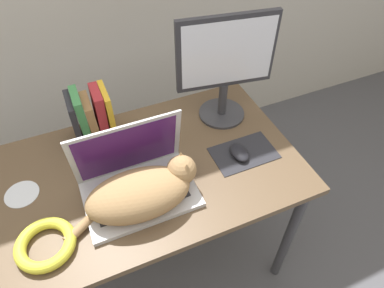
% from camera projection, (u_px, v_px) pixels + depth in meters
% --- Properties ---
extents(desk, '(1.13, 0.71, 0.76)m').
position_uv_depth(desk, '(153.00, 182.00, 1.37)').
color(desk, brown).
rests_on(desk, ground_plane).
extents(laptop, '(0.39, 0.26, 0.27)m').
position_uv_depth(laptop, '(137.00, 181.00, 1.20)').
color(laptop, '#B7B7BC').
rests_on(laptop, desk).
extents(cat, '(0.48, 0.22, 0.15)m').
position_uv_depth(cat, '(143.00, 192.00, 1.14)').
color(cat, '#99754C').
rests_on(cat, desk).
extents(external_monitor, '(0.39, 0.20, 0.46)m').
position_uv_depth(external_monitor, '(226.00, 65.00, 1.33)').
color(external_monitor, '#333338').
rests_on(external_monitor, desk).
extents(mousepad, '(0.25, 0.16, 0.00)m').
position_uv_depth(mousepad, '(244.00, 153.00, 1.36)').
color(mousepad, '#232328').
rests_on(mousepad, desk).
extents(computer_mouse, '(0.07, 0.10, 0.03)m').
position_uv_depth(computer_mouse, '(239.00, 152.00, 1.34)').
color(computer_mouse, black).
rests_on(computer_mouse, mousepad).
extents(book_row, '(0.16, 0.14, 0.23)m').
position_uv_depth(book_row, '(91.00, 117.00, 1.35)').
color(book_row, '#232328').
rests_on(book_row, desk).
extents(cable_coil, '(0.19, 0.19, 0.04)m').
position_uv_depth(cable_coil, '(45.00, 244.00, 1.07)').
color(cable_coil, gold).
rests_on(cable_coil, desk).
extents(cd_disc, '(0.12, 0.12, 0.00)m').
position_uv_depth(cd_disc, '(22.00, 194.00, 1.22)').
color(cd_disc, silver).
rests_on(cd_disc, desk).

